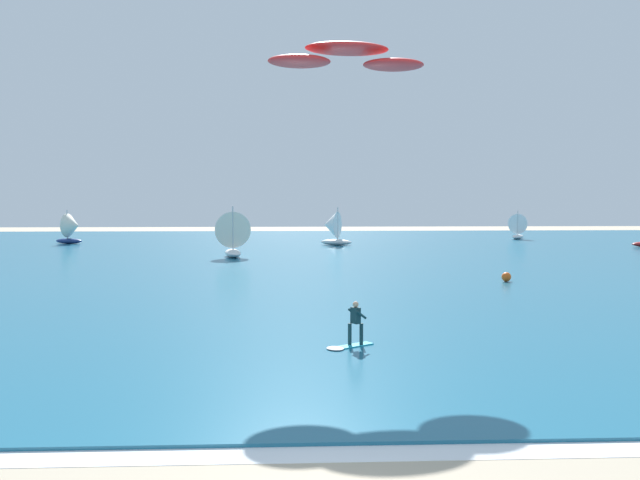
{
  "coord_description": "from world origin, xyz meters",
  "views": [
    {
      "loc": [
        -0.61,
        -10.52,
        5.68
      ],
      "look_at": [
        0.53,
        15.56,
        3.92
      ],
      "focal_mm": 36.97,
      "sensor_mm": 36.0,
      "label": 1
    }
  ],
  "objects": [
    {
      "name": "ocean",
      "position": [
        0.0,
        49.02,
        0.05
      ],
      "size": [
        160.0,
        90.0,
        0.1
      ],
      "primitive_type": "cube",
      "color": "#1E607F",
      "rests_on": "ground"
    },
    {
      "name": "shoreline_foam",
      "position": [
        0.26,
        3.92,
        0.01
      ],
      "size": [
        82.24,
        1.61,
        0.01
      ],
      "primitive_type": "cube",
      "color": "white",
      "rests_on": "ground"
    },
    {
      "name": "kitesurfer",
      "position": [
        1.6,
        13.45,
        0.7
      ],
      "size": [
        1.94,
        1.55,
        1.67
      ],
      "color": "#26B2CC",
      "rests_on": "ocean"
    },
    {
      "name": "kite",
      "position": [
        1.79,
        17.94,
        11.58
      ],
      "size": [
        7.02,
        3.09,
        1.03
      ],
      "color": "red"
    },
    {
      "name": "sailboat_outermost",
      "position": [
        -6.06,
        49.95,
        2.23
      ],
      "size": [
        3.59,
        4.12,
        4.64
      ],
      "color": "white",
      "rests_on": "ocean"
    },
    {
      "name": "sailboat_far_right",
      "position": [
        -26.07,
        67.07,
        1.92
      ],
      "size": [
        3.52,
        3.1,
        3.96
      ],
      "color": "navy",
      "rests_on": "ocean"
    },
    {
      "name": "sailboat_far_left",
      "position": [
        3.99,
        63.71,
        2.08
      ],
      "size": [
        3.84,
        3.42,
        4.31
      ],
      "color": "silver",
      "rests_on": "ocean"
    },
    {
      "name": "sailboat_trailing",
      "position": [
        28.94,
        73.5,
        1.77
      ],
      "size": [
        3.14,
        3.27,
        3.65
      ],
      "color": "white",
      "rests_on": "ocean"
    },
    {
      "name": "marker_buoy",
      "position": [
        13.38,
        31.47,
        0.41
      ],
      "size": [
        0.61,
        0.61,
        0.61
      ],
      "primitive_type": "sphere",
      "color": "#E55919",
      "rests_on": "ocean"
    }
  ]
}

